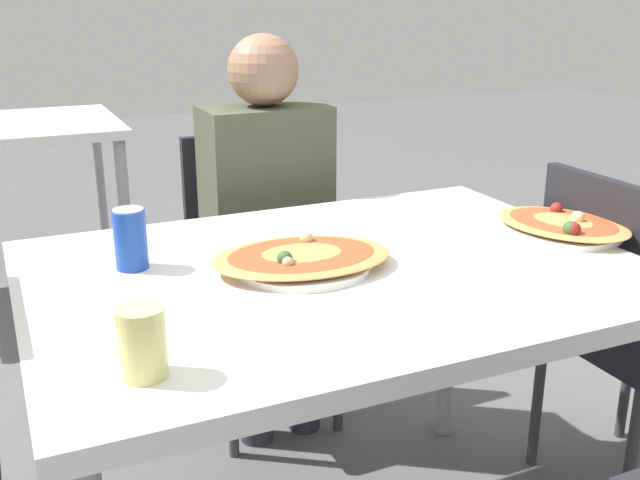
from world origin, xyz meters
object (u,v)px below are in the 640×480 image
chair_far_seated (257,261)px  pizza_second (562,226)px  dining_table (336,300)px  person_seated (268,210)px  drink_glass (142,342)px  pizza_main (302,259)px  soda_can (130,239)px  chair_side_right (624,320)px

chair_far_seated → pizza_second: bearing=120.6°
dining_table → person_seated: person_seated is taller
person_seated → drink_glass: bearing=60.2°
pizza_main → soda_can: (-0.31, 0.14, 0.04)m
dining_table → soda_can: bearing=156.7°
soda_can → pizza_second: (0.95, -0.18, -0.04)m
drink_glass → pizza_main: bearing=39.7°
soda_can → pizza_main: bearing=-24.1°
person_seated → drink_glass: size_ratio=11.09×
pizza_main → pizza_second: size_ratio=1.06×
pizza_main → drink_glass: (-0.39, -0.32, 0.03)m
dining_table → drink_glass: 0.56m
drink_glass → pizza_second: size_ratio=0.29×
dining_table → chair_far_seated: (0.10, 0.78, -0.19)m
chair_side_right → person_seated: 1.01m
dining_table → pizza_second: pizza_second is taller
soda_can → pizza_second: bearing=-10.8°
person_seated → chair_far_seated: bearing=-90.0°
dining_table → pizza_main: bearing=160.9°
dining_table → chair_side_right: (0.81, -0.02, -0.19)m
person_seated → drink_glass: 1.12m
chair_far_seated → chair_side_right: size_ratio=1.00×
chair_far_seated → person_seated: bearing=90.0°
person_seated → pizza_main: size_ratio=3.03×
dining_table → chair_far_seated: 0.81m
chair_far_seated → pizza_second: 0.97m
chair_far_seated → pizza_second: size_ratio=2.39×
drink_glass → soda_can: bearing=81.2°
chair_side_right → pizza_main: 0.92m
pizza_main → pizza_second: pizza_second is taller
dining_table → chair_side_right: size_ratio=1.39×
dining_table → soda_can: 0.44m
person_seated → drink_glass: person_seated is taller
drink_glass → chair_side_right: bearing=12.4°
person_seated → pizza_second: 0.84m
dining_table → chair_side_right: chair_side_right is taller
dining_table → soda_can: size_ratio=9.88×
dining_table → pizza_main: 0.12m
person_seated → pizza_second: size_ratio=3.23×
chair_side_right → drink_glass: bearing=-77.6°
drink_glass → person_seated: bearing=60.2°
chair_side_right → pizza_second: chair_side_right is taller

